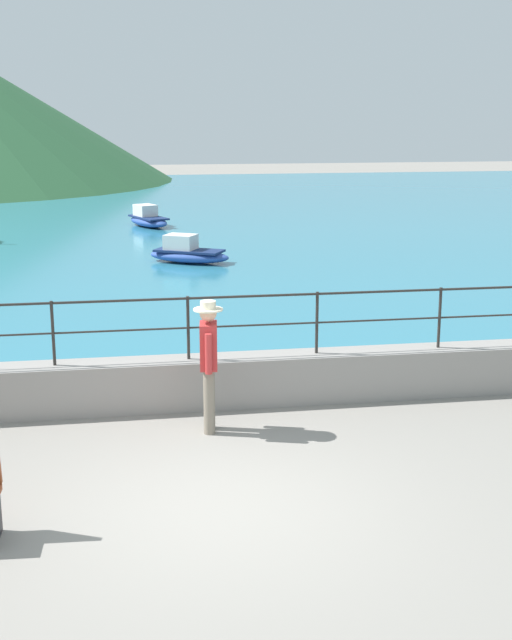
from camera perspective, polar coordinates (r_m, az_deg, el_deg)
name	(u,v)px	position (r m, az deg, el deg)	size (l,w,h in m)	color
ground_plane	(216,506)	(9.29, -2.66, -12.29)	(120.00, 120.00, 0.00)	gray
promenade_wall	(189,383)	(12.12, -4.49, -4.19)	(20.00, 0.56, 0.70)	gray
railing	(188,316)	(11.86, -4.57, 0.29)	(18.44, 0.04, 0.90)	#282623
lake_water	(139,216)	(34.39, -7.83, 6.89)	(64.00, 44.32, 0.06)	teal
person_walking	(209,359)	(10.99, -3.18, -2.65)	(0.38, 0.57, 1.75)	slate
boat_1	(188,253)	(23.39, -4.60, 4.50)	(2.45, 1.90, 0.76)	#2D4C9E
boat_4	(148,219)	(31.04, -7.23, 6.72)	(1.74, 2.47, 0.76)	#2D4C9E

